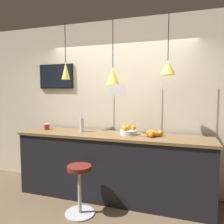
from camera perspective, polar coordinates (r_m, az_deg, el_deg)
The scene contains 13 objects.
ground_plane at distance 3.28m, azimuth -3.52°, elevation -25.59°, with size 14.00×14.00×0.00m, color brown.
back_wall at distance 3.80m, azimuth 2.07°, elevation 1.72°, with size 8.00×0.06×2.90m.
service_counter at distance 3.57m, azimuth 0.00°, elevation -13.90°, with size 3.04×0.67×1.02m.
bar_stool at distance 3.17m, azimuth -8.48°, elevation -17.98°, with size 0.41×0.41×0.68m.
fruit_bowl at distance 3.41m, azimuth 4.27°, elevation -5.01°, with size 0.26×0.26×0.15m.
orange_pile at distance 3.33m, azimuth 10.82°, elevation -5.56°, with size 0.25×0.25×0.09m.
juice_bottle at distance 3.66m, azimuth -7.92°, elevation -3.22°, with size 0.07×0.07×0.29m.
spread_jar at distance 4.01m, azimuth -16.66°, elevation -3.70°, with size 0.09×0.09×0.10m.
pendant_lamp_left at distance 3.77m, azimuth -12.00°, elevation 10.50°, with size 0.14×0.14×0.91m.
pendant_lamp_middle at distance 3.42m, azimuth 0.23°, elevation 9.38°, with size 0.21×0.21×1.01m.
pendant_lamp_right at distance 3.27m, azimuth 14.36°, elevation 11.22°, with size 0.22×0.22×0.87m.
mounted_tv at distance 4.26m, azimuth -14.36°, elevation 9.00°, with size 0.69×0.04×0.45m.
hanging_menu_board at distance 3.08m, azimuth 1.27°, elevation 5.73°, with size 0.24×0.01×0.17m.
Camera 1 is at (1.05, -2.62, 1.68)m, focal length 35.00 mm.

